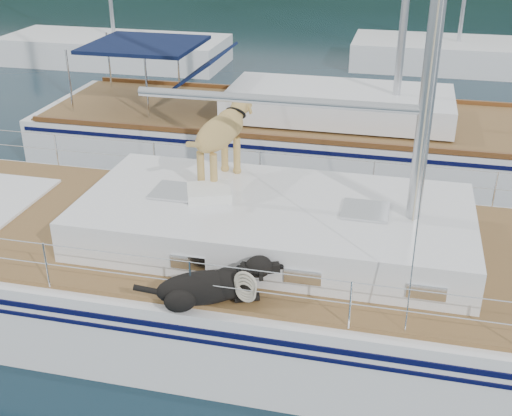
# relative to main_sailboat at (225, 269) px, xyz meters

# --- Properties ---
(ground) EXTENTS (120.00, 120.00, 0.00)m
(ground) POSITION_rel_main_sailboat_xyz_m (-0.09, 0.00, -0.68)
(ground) COLOR black
(ground) RESTS_ON ground
(main_sailboat) EXTENTS (12.00, 4.05, 14.01)m
(main_sailboat) POSITION_rel_main_sailboat_xyz_m (0.00, 0.00, 0.00)
(main_sailboat) COLOR white
(main_sailboat) RESTS_ON ground
(neighbor_sailboat) EXTENTS (11.00, 3.50, 13.30)m
(neighbor_sailboat) POSITION_rel_main_sailboat_xyz_m (-0.20, 5.96, -0.06)
(neighbor_sailboat) COLOR white
(neighbor_sailboat) RESTS_ON ground
(bg_boat_west) EXTENTS (8.00, 3.00, 11.65)m
(bg_boat_west) POSITION_rel_main_sailboat_xyz_m (-8.09, 14.00, -0.24)
(bg_boat_west) COLOR white
(bg_boat_west) RESTS_ON ground
(bg_boat_center) EXTENTS (7.20, 3.00, 11.65)m
(bg_boat_center) POSITION_rel_main_sailboat_xyz_m (3.91, 16.00, -0.23)
(bg_boat_center) COLOR white
(bg_boat_center) RESTS_ON ground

